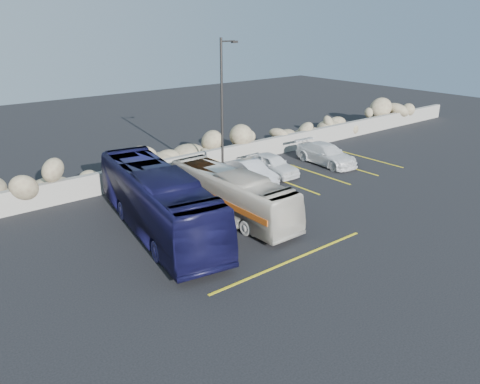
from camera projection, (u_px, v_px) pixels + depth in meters
ground at (313, 255)px, 18.82m from camera, size 90.00×90.00×0.00m
seawall at (163, 170)px, 27.42m from camera, size 60.00×0.40×1.20m
riprap_pile at (153, 154)px, 28.06m from camera, size 54.00×2.80×2.60m
parking_lines at (297, 192)px, 25.62m from camera, size 18.16×9.36×0.01m
lamppost at (223, 108)px, 25.79m from camera, size 1.14×0.18×8.00m
vintage_bus at (231, 194)px, 22.18m from camera, size 1.92×8.06×2.24m
tour_coach at (158, 200)px, 20.51m from camera, size 4.01×10.53×2.86m
car_a at (272, 164)px, 28.28m from camera, size 1.55×3.78×1.29m
car_b at (251, 171)px, 27.09m from camera, size 1.44×3.73×1.21m
car_c at (326, 154)px, 30.36m from camera, size 2.04×4.58×1.31m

